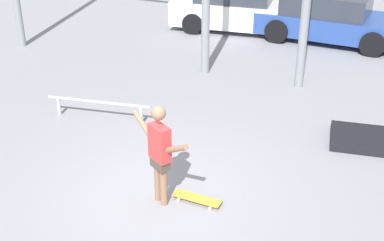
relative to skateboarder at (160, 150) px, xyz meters
name	(u,v)px	position (x,y,z in m)	size (l,w,h in m)	color
ground_plane	(162,195)	(-0.07, 0.16, -0.95)	(36.00, 36.00, 0.00)	gray
skateboarder	(160,150)	(0.00, 0.00, 0.00)	(1.25, 0.83, 1.68)	#8C664C
skateboard	(197,198)	(0.53, 0.20, -0.88)	(0.81, 0.29, 0.08)	gold
grind_rail	(99,105)	(-2.38, 2.17, -0.61)	(2.20, 0.36, 0.43)	#B7BABF
parked_car_white	(239,6)	(-1.54, 9.18, -0.24)	(4.18, 2.23, 1.48)	white
parked_car_blue	(329,18)	(1.20, 9.10, -0.28)	(4.40, 2.16, 1.38)	#284793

